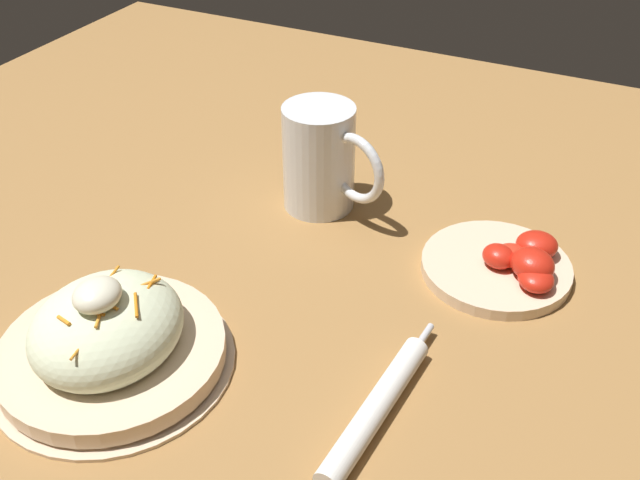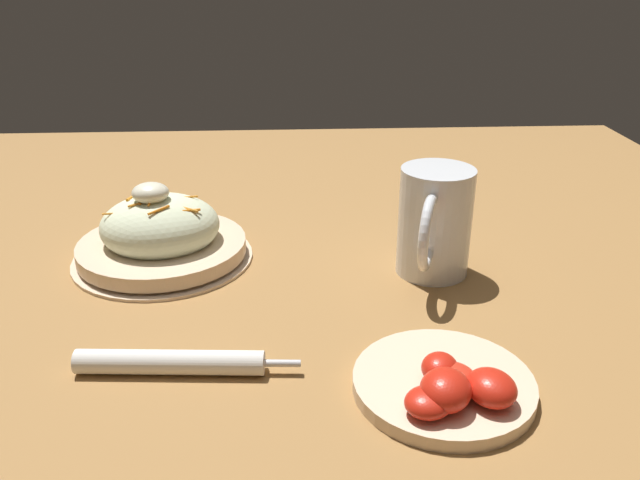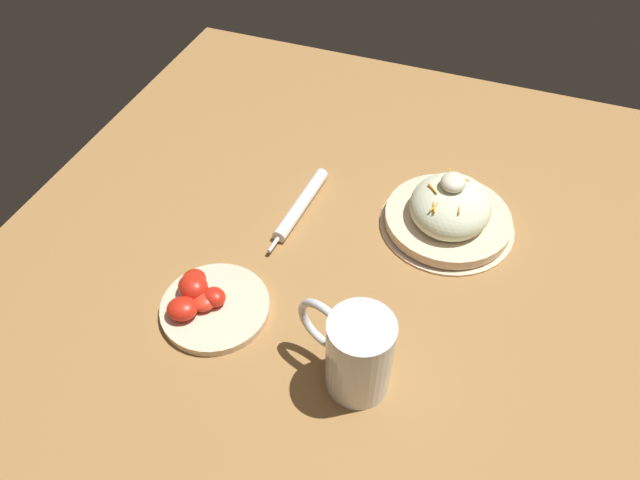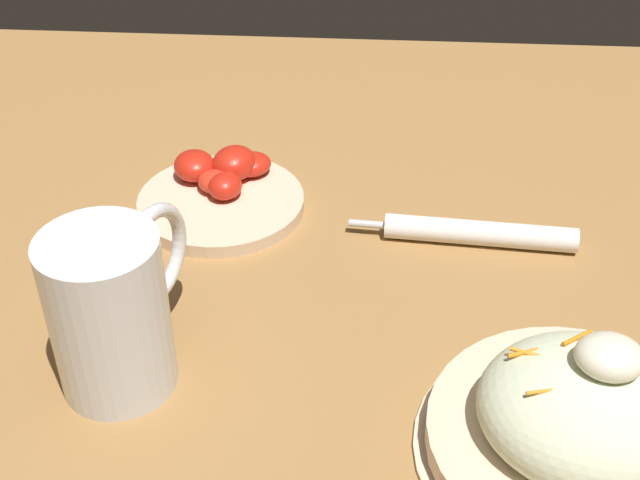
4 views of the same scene
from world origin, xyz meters
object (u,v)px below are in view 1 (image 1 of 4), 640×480
(beer_mug, at_px, (320,162))
(tomato_plate, at_px, (507,264))
(salad_plate, at_px, (110,339))
(napkin_roll, at_px, (376,408))

(beer_mug, relative_size, tomato_plate, 0.88)
(salad_plate, distance_m, beer_mug, 0.36)
(salad_plate, relative_size, napkin_roll, 1.08)
(beer_mug, distance_m, napkin_roll, 0.37)
(beer_mug, height_order, napkin_roll, beer_mug)
(napkin_roll, height_order, tomato_plate, tomato_plate)
(beer_mug, xyz_separation_m, tomato_plate, (0.04, 0.26, -0.05))
(beer_mug, xyz_separation_m, napkin_roll, (0.30, 0.20, -0.05))
(beer_mug, height_order, tomato_plate, beer_mug)
(beer_mug, distance_m, tomato_plate, 0.27)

